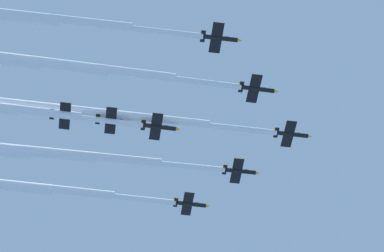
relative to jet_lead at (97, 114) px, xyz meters
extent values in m
cylinder|color=black|center=(-45.74, -20.33, 0.00)|extent=(8.66, 4.71, 1.11)
cone|color=#EAB70C|center=(-50.35, -22.40, 0.00)|extent=(1.62, 1.50, 1.06)
cylinder|color=black|center=(-41.41, -18.38, 0.00)|extent=(0.89, 1.01, 0.83)
ellipsoid|color=black|center=(-47.55, -21.14, 0.46)|extent=(2.05, 1.48, 0.69)
cube|color=black|center=(-45.25, -20.11, -0.05)|extent=(5.91, 8.77, 0.22)
cube|color=#EAB70C|center=(-43.67, -23.62, 0.05)|extent=(2.39, 1.58, 0.11)
cube|color=#EAB70C|center=(-46.83, -16.60, -0.02)|extent=(2.39, 1.58, 0.11)
cube|color=black|center=(-42.30, -18.78, 0.00)|extent=(2.32, 3.37, 0.13)
cube|color=#EAB70C|center=(-42.30, -18.77, 0.95)|extent=(1.33, 0.70, 1.90)
cylinder|color=white|center=(-33.10, -14.64, 0.00)|extent=(19.07, 9.61, 1.41)
cylinder|color=white|center=(-17.15, -7.13, -0.01)|extent=(19.36, 10.25, 2.12)
cylinder|color=white|center=(-0.90, -0.28, 0.00)|extent=(19.65, 10.90, 2.83)
cylinder|color=white|center=(15.35, 6.56, 0.00)|extent=(19.94, 11.54, 3.53)
cylinder|color=black|center=(-30.08, -27.14, -1.57)|extent=(8.69, 4.63, 1.10)
cone|color=#EAB70C|center=(-34.70, -29.17, -1.57)|extent=(1.61, 1.48, 1.05)
cylinder|color=black|center=(-25.73, -25.23, -1.57)|extent=(0.88, 1.00, 0.83)
ellipsoid|color=black|center=(-31.89, -27.93, -1.10)|extent=(2.05, 1.46, 0.68)
cube|color=black|center=(-29.58, -26.92, -1.62)|extent=(5.85, 8.78, 0.17)
cube|color=#EAB70C|center=(-28.04, -30.45, -1.54)|extent=(2.39, 1.57, 0.10)
cube|color=#EAB70C|center=(-31.13, -23.40, -1.56)|extent=(2.39, 1.57, 0.10)
cube|color=black|center=(-26.62, -25.62, -1.57)|extent=(2.29, 3.37, 0.11)
cube|color=#EAB70C|center=(-26.62, -25.62, -0.62)|extent=(1.33, 0.68, 1.90)
cylinder|color=white|center=(-17.72, -21.71, -1.57)|extent=(18.36, 9.09, 1.40)
cylinder|color=white|center=(-2.36, -14.65, -1.57)|extent=(18.64, 9.74, 2.11)
cylinder|color=white|center=(13.28, -8.24, -1.57)|extent=(18.93, 10.38, 2.81)
cylinder|color=black|center=(-40.62, -4.03, -0.21)|extent=(8.63, 4.81, 1.11)
cone|color=#EAB70C|center=(-45.20, -6.17, -0.21)|extent=(1.62, 1.51, 1.06)
cylinder|color=black|center=(-36.31, -2.03, -0.21)|extent=(0.90, 1.01, 0.83)
ellipsoid|color=black|center=(-42.41, -4.87, 0.25)|extent=(2.05, 1.50, 0.69)
cube|color=black|center=(-40.13, -3.81, -0.26)|extent=(6.00, 8.76, 0.24)
cube|color=#EAB70C|center=(-38.50, -7.30, -0.15)|extent=(2.38, 1.61, 0.11)
cube|color=#EAB70C|center=(-41.75, -0.32, -0.24)|extent=(2.38, 1.61, 0.11)
cube|color=black|center=(-37.19, -2.44, -0.21)|extent=(2.35, 3.37, 0.14)
cube|color=#EAB70C|center=(-37.20, -2.43, 0.73)|extent=(1.33, 0.72, 1.90)
cylinder|color=white|center=(-28.61, 1.56, -0.21)|extent=(17.68, 9.25, 1.42)
cylinder|color=white|center=(-13.88, 8.75, -0.22)|extent=(17.98, 9.89, 2.12)
cylinder|color=white|center=(1.15, 15.31, -0.21)|extent=(18.28, 10.53, 2.83)
cylinder|color=white|center=(16.19, 21.83, -0.21)|extent=(18.58, 11.17, 3.54)
cylinder|color=black|center=(-14.41, -33.95, -2.24)|extent=(8.66, 4.78, 1.14)
cone|color=#EAB70C|center=(-19.00, -36.05, -2.24)|extent=(1.63, 1.52, 1.08)
cylinder|color=black|center=(-10.09, -31.97, -2.24)|extent=(0.90, 1.02, 0.85)
ellipsoid|color=black|center=(-16.22, -34.76, -1.77)|extent=(2.05, 1.50, 0.70)
cube|color=black|center=(-13.92, -33.72, -2.29)|extent=(5.95, 8.76, 0.42)
cube|color=#EAB70C|center=(-12.32, -37.22, -2.09)|extent=(2.38, 1.60, 0.12)
cube|color=#EAB70C|center=(-15.52, -30.22, -2.35)|extent=(2.38, 1.60, 0.12)
cube|color=black|center=(-10.97, -32.37, -2.24)|extent=(2.33, 3.37, 0.21)
cube|color=#EAB70C|center=(-10.99, -32.35, -1.29)|extent=(1.35, 0.75, 1.90)
cylinder|color=white|center=(-2.23, -28.38, -2.24)|extent=(18.06, 9.30, 1.45)
cylinder|color=white|center=(12.82, -21.16, -2.25)|extent=(18.36, 9.96, 2.17)
cylinder|color=white|center=(28.17, -14.60, -2.23)|extent=(18.66, 10.61, 2.89)
cylinder|color=black|center=(-35.49, 12.26, 0.25)|extent=(8.69, 4.67, 1.13)
cone|color=#EAB70C|center=(-40.11, 10.22, 0.25)|extent=(1.62, 1.51, 1.07)
cylinder|color=black|center=(-31.15, 14.18, 0.25)|extent=(0.89, 1.02, 0.85)
ellipsoid|color=black|center=(-37.31, 11.47, 0.71)|extent=(2.05, 1.48, 0.70)
cube|color=black|center=(-35.00, 12.48, 0.20)|extent=(5.86, 8.78, 0.36)
cube|color=#EAB70C|center=(-33.44, 8.96, 0.37)|extent=(2.39, 1.57, 0.12)
cube|color=#EAB70C|center=(-36.55, 16.00, 0.17)|extent=(2.39, 1.57, 0.12)
cube|color=black|center=(-32.03, 13.79, 0.25)|extent=(2.30, 3.37, 0.18)
cube|color=#EAB70C|center=(-32.04, 13.81, 1.20)|extent=(1.35, 0.72, 1.90)
cylinder|color=white|center=(-23.11, 17.72, 0.25)|extent=(18.42, 9.19, 1.44)
cylinder|color=white|center=(-7.72, 24.85, 0.24)|extent=(18.71, 9.85, 2.15)
cylinder|color=white|center=(7.96, 31.32, 0.25)|extent=(19.00, 10.50, 2.87)
cylinder|color=black|center=(-14.56, -6.10, -3.28)|extent=(8.63, 4.82, 1.12)
cone|color=#EAB70C|center=(-19.13, -8.24, -3.28)|extent=(1.63, 1.51, 1.06)
cylinder|color=black|center=(-10.25, -4.09, -3.28)|extent=(0.90, 1.01, 0.84)
ellipsoid|color=black|center=(-16.35, -6.93, -2.82)|extent=(2.05, 1.50, 0.69)
cube|color=black|center=(-14.07, -5.87, -3.33)|extent=(6.00, 8.75, 0.28)
cube|color=#EAB70C|center=(-12.44, -9.36, -3.20)|extent=(2.38, 1.61, 0.11)
cube|color=#EAB70C|center=(-15.70, -2.38, -3.33)|extent=(2.38, 1.61, 0.11)
cube|color=black|center=(-11.13, -4.50, -3.28)|extent=(2.35, 3.37, 0.15)
cube|color=#EAB70C|center=(-11.14, -4.49, -2.33)|extent=(1.33, 0.73, 1.90)
cylinder|color=white|center=(-2.94, -0.67, -3.28)|extent=(16.80, 8.85, 1.42)
cylinder|color=white|center=(11.02, 6.17, -3.29)|extent=(17.10, 9.50, 2.13)
cylinder|color=black|center=(-4.16, -1.36, -2.90)|extent=(8.67, 4.75, 1.15)
cone|color=#EAB70C|center=(-8.76, -3.44, -2.90)|extent=(1.63, 1.53, 1.09)
cylinder|color=black|center=(0.17, 0.60, -2.90)|extent=(0.90, 1.03, 0.86)
ellipsoid|color=black|center=(-5.97, -2.16, -2.43)|extent=(2.06, 1.50, 0.71)
cube|color=black|center=(-3.67, -1.14, -2.95)|extent=(5.92, 8.77, 0.50)
cube|color=#EAB70C|center=(-2.08, -4.64, -2.72)|extent=(2.39, 1.59, 0.13)
cube|color=#EAB70C|center=(-5.25, 2.37, -3.04)|extent=(2.39, 1.59, 0.13)
cube|color=black|center=(-0.71, 0.20, -2.90)|extent=(2.32, 3.37, 0.24)
cube|color=#EAB70C|center=(-0.73, 0.23, -1.95)|extent=(1.36, 0.76, 1.90)
cylinder|color=white|center=(8.11, 4.18, -2.90)|extent=(18.24, 9.30, 1.46)
cylinder|color=black|center=(6.24, 3.38, -3.11)|extent=(8.63, 4.87, 1.14)
cone|color=#EAB70C|center=(1.67, 1.23, -3.11)|extent=(1.64, 1.54, 1.09)
cylinder|color=black|center=(10.53, 5.41, -3.11)|extent=(0.91, 1.03, 0.86)
ellipsoid|color=black|center=(4.44, 2.56, -2.64)|extent=(2.05, 1.52, 0.71)
cube|color=black|center=(6.73, 3.61, -3.16)|extent=(6.02, 8.75, 0.48)
cube|color=#EAB70C|center=(8.37, 0.14, -2.93)|extent=(2.38, 1.62, 0.13)
cube|color=#EAB70C|center=(5.09, 7.09, -3.24)|extent=(2.38, 1.62, 0.13)
cube|color=black|center=(9.66, 5.00, -3.11)|extent=(2.36, 3.36, 0.23)
cube|color=#EAB70C|center=(9.64, 5.03, -2.16)|extent=(1.35, 0.78, 1.90)
cylinder|color=white|center=(18.35, 9.10, -3.11)|extent=(17.97, 9.50, 1.46)
camera|label=1|loc=(-57.06, 107.05, -168.08)|focal=76.20mm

